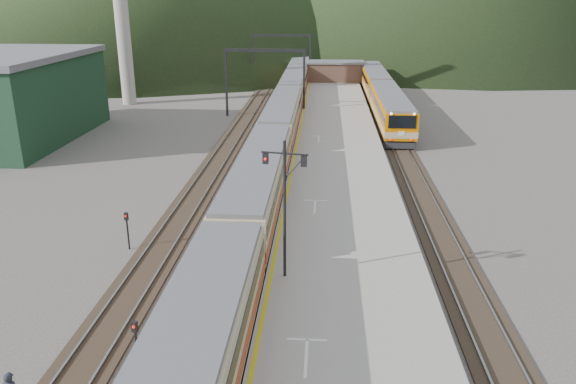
{
  "coord_description": "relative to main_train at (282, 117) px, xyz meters",
  "views": [
    {
      "loc": [
        4.29,
        -11.87,
        13.96
      ],
      "look_at": [
        2.07,
        21.95,
        2.0
      ],
      "focal_mm": 35.0,
      "sensor_mm": 36.0,
      "label": 1
    }
  ],
  "objects": [
    {
      "name": "track_second",
      "position": [
        11.5,
        -4.8,
        -2.04
      ],
      "size": [
        2.6,
        200.0,
        0.23
      ],
      "color": "black",
      "rests_on": "ground"
    },
    {
      "name": "short_signal_a",
      "position": [
        -2.73,
        -38.72,
        -0.65
      ],
      "size": [
        0.26,
        0.22,
        2.27
      ],
      "color": "black",
      "rests_on": "ground"
    },
    {
      "name": "platform",
      "position": [
        5.6,
        -6.8,
        -1.61
      ],
      "size": [
        8.0,
        100.0,
        1.0
      ],
      "primitive_type": "cube",
      "color": "gray",
      "rests_on": "ground"
    },
    {
      "name": "track_far",
      "position": [
        -5.0,
        -4.8,
        -2.04
      ],
      "size": [
        2.6,
        200.0,
        0.23
      ],
      "color": "black",
      "rests_on": "ground"
    },
    {
      "name": "gantry_far",
      "position": [
        -2.85,
        35.2,
        3.47
      ],
      "size": [
        9.55,
        0.25,
        8.0
      ],
      "color": "black",
      "rests_on": "ground"
    },
    {
      "name": "station_shed",
      "position": [
        5.6,
        33.2,
        0.46
      ],
      "size": [
        9.4,
        4.4,
        3.1
      ],
      "color": "#50372C",
      "rests_on": "platform"
    },
    {
      "name": "warehouse",
      "position": [
        -28.0,
        -2.8,
        2.21
      ],
      "size": [
        14.5,
        20.5,
        8.6
      ],
      "color": "black",
      "rests_on": "ground"
    },
    {
      "name": "short_signal_c",
      "position": [
        -6.84,
        -27.75,
        -0.65
      ],
      "size": [
        0.23,
        0.18,
        2.27
      ],
      "color": "black",
      "rests_on": "ground"
    },
    {
      "name": "main_train",
      "position": [
        0.0,
        0.0,
        0.0
      ],
      "size": [
        3.08,
        105.6,
        3.76
      ],
      "color": "tan",
      "rests_on": "track_main"
    },
    {
      "name": "track_main",
      "position": [
        0.0,
        -4.8,
        -2.04
      ],
      "size": [
        2.6,
        200.0,
        0.23
      ],
      "color": "black",
      "rests_on": "ground"
    },
    {
      "name": "short_signal_b",
      "position": [
        -2.05,
        -14.09,
        -0.65
      ],
      "size": [
        0.24,
        0.18,
        2.27
      ],
      "color": "black",
      "rests_on": "ground"
    },
    {
      "name": "second_train",
      "position": [
        11.5,
        15.98,
        0.01
      ],
      "size": [
        3.09,
        42.05,
        3.77
      ],
      "color": "#C56600",
      "rests_on": "track_second"
    },
    {
      "name": "signal_mast",
      "position": [
        2.53,
        -32.29,
        3.03
      ],
      "size": [
        2.17,
        0.56,
        6.78
      ],
      "color": "black",
      "rests_on": "platform"
    },
    {
      "name": "gantry_near",
      "position": [
        -2.85,
        10.2,
        3.47
      ],
      "size": [
        9.55,
        0.25,
        8.0
      ],
      "color": "black",
      "rests_on": "ground"
    }
  ]
}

